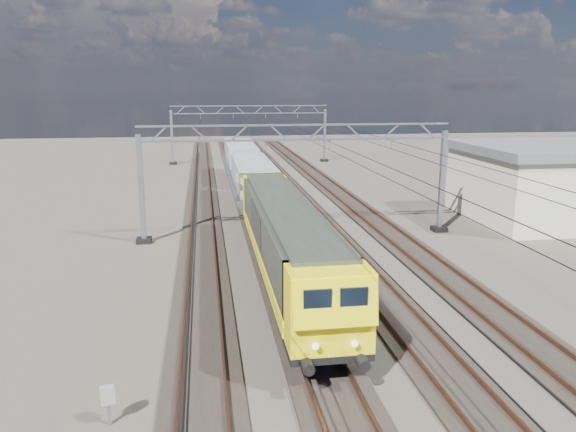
{
  "coord_description": "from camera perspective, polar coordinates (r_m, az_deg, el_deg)",
  "views": [
    {
      "loc": [
        -5.7,
        -30.03,
        9.3
      ],
      "look_at": [
        -1.26,
        -0.42,
        2.4
      ],
      "focal_mm": 35.0,
      "sensor_mm": 36.0,
      "label": 1
    }
  ],
  "objects": [
    {
      "name": "overhead_wires",
      "position": [
        38.62,
        -0.0,
        7.7
      ],
      "size": [
        12.03,
        140.0,
        0.53
      ],
      "color": "black",
      "rests_on": "ground"
    },
    {
      "name": "track_inner_east",
      "position": [
        32.35,
        5.62,
        -3.67
      ],
      "size": [
        2.6,
        140.0,
        0.3
      ],
      "color": "black",
      "rests_on": "ground"
    },
    {
      "name": "track_loco",
      "position": [
        31.63,
        -1.44,
        -3.99
      ],
      "size": [
        2.6,
        140.0,
        0.3
      ],
      "color": "black",
      "rests_on": "ground"
    },
    {
      "name": "locomotive",
      "position": [
        26.53,
        -0.21,
        -2.26
      ],
      "size": [
        2.76,
        21.1,
        3.62
      ],
      "color": "black",
      "rests_on": "ground"
    },
    {
      "name": "ground",
      "position": [
        31.95,
        2.13,
        -3.96
      ],
      "size": [
        160.0,
        160.0,
        0.0
      ],
      "primitive_type": "plane",
      "color": "#2A261F",
      "rests_on": "ground"
    },
    {
      "name": "catenary_gantry_mid",
      "position": [
        34.93,
        0.97,
        4.09
      ],
      "size": [
        19.9,
        0.9,
        7.11
      ],
      "color": "#8E919B",
      "rests_on": "ground"
    },
    {
      "name": "track_outer_east",
      "position": [
        33.53,
        12.28,
        -3.31
      ],
      "size": [
        2.6,
        140.0,
        0.3
      ],
      "color": "black",
      "rests_on": "ground"
    },
    {
      "name": "hopper_wagon_lead",
      "position": [
        43.76,
        -3.57,
        3.65
      ],
      "size": [
        3.38,
        13.0,
        3.25
      ],
      "color": "black",
      "rests_on": "ground"
    },
    {
      "name": "catenary_gantry_far",
      "position": [
        70.47,
        -3.91,
        8.55
      ],
      "size": [
        19.9,
        0.9,
        7.11
      ],
      "color": "#8E919B",
      "rests_on": "ground"
    },
    {
      "name": "track_outer_west",
      "position": [
        31.42,
        -8.72,
        -4.26
      ],
      "size": [
        2.6,
        140.0,
        0.3
      ],
      "color": "black",
      "rests_on": "ground"
    },
    {
      "name": "trackside_cabinet",
      "position": [
        17.18,
        -17.85,
        -17.05
      ],
      "size": [
        0.45,
        0.38,
        1.17
      ],
      "rotation": [
        0.0,
        0.0,
        0.25
      ],
      "color": "#8E919B",
      "rests_on": "ground"
    },
    {
      "name": "hopper_wagon_mid",
      "position": [
        57.78,
        -4.82,
        5.9
      ],
      "size": [
        3.38,
        13.0,
        3.25
      ],
      "color": "black",
      "rests_on": "ground"
    }
  ]
}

